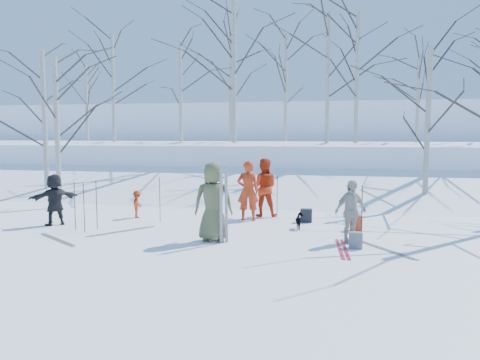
% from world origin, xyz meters
% --- Properties ---
extents(ground, '(120.00, 120.00, 0.00)m').
position_xyz_m(ground, '(0.00, 0.00, 0.00)').
color(ground, white).
rests_on(ground, ground).
extents(snow_ramp, '(70.00, 9.49, 4.12)m').
position_xyz_m(snow_ramp, '(0.00, 7.00, 0.15)').
color(snow_ramp, white).
rests_on(snow_ramp, ground).
extents(snow_plateau, '(70.00, 18.00, 2.20)m').
position_xyz_m(snow_plateau, '(0.00, 17.00, 1.00)').
color(snow_plateau, white).
rests_on(snow_plateau, ground).
extents(far_hill, '(90.00, 30.00, 6.00)m').
position_xyz_m(far_hill, '(0.00, 38.00, 2.00)').
color(far_hill, white).
rests_on(far_hill, ground).
extents(skier_olive_center, '(1.06, 0.79, 1.95)m').
position_xyz_m(skier_olive_center, '(-0.22, -0.68, 0.97)').
color(skier_olive_center, '#4F5231').
rests_on(skier_olive_center, ground).
extents(skier_red_north, '(0.73, 0.54, 1.82)m').
position_xyz_m(skier_red_north, '(0.11, 2.16, 0.91)').
color(skier_red_north, '#AC2B10').
rests_on(skier_red_north, ground).
extents(skier_redor_behind, '(0.96, 0.78, 1.85)m').
position_xyz_m(skier_redor_behind, '(0.46, 3.00, 0.93)').
color(skier_redor_behind, red).
rests_on(skier_redor_behind, ground).
extents(skier_red_seated, '(0.41, 0.61, 0.87)m').
position_xyz_m(skier_red_seated, '(-3.37, 1.88, 0.44)').
color(skier_red_seated, '#AC2B10').
rests_on(skier_red_seated, ground).
extents(skier_cream_east, '(0.94, 0.84, 1.53)m').
position_xyz_m(skier_cream_east, '(3.08, -0.22, 0.77)').
color(skier_cream_east, beige).
rests_on(skier_cream_east, ground).
extents(skier_grey_west, '(1.26, 1.32, 1.49)m').
position_xyz_m(skier_grey_west, '(-5.22, 0.32, 0.75)').
color(skier_grey_west, black).
rests_on(skier_grey_west, ground).
extents(dog, '(0.34, 0.56, 0.45)m').
position_xyz_m(dog, '(1.76, 1.19, 0.22)').
color(dog, black).
rests_on(dog, ground).
extents(upright_ski_left, '(0.11, 0.17, 1.90)m').
position_xyz_m(upright_ski_left, '(0.05, -0.96, 0.95)').
color(upright_ski_left, silver).
rests_on(upright_ski_left, ground).
extents(upright_ski_right, '(0.11, 0.23, 1.89)m').
position_xyz_m(upright_ski_right, '(0.15, -0.87, 0.95)').
color(upright_ski_right, silver).
rests_on(upright_ski_right, ground).
extents(ski_pair_a, '(1.97, 2.09, 0.02)m').
position_xyz_m(ski_pair_a, '(3.85, -0.79, 0.01)').
color(ski_pair_a, silver).
rests_on(ski_pair_a, ground).
extents(ski_pair_b, '(1.97, 2.09, 0.02)m').
position_xyz_m(ski_pair_b, '(-4.05, -1.39, 0.01)').
color(ski_pair_b, silver).
rests_on(ski_pair_b, ground).
extents(ski_pair_c, '(1.99, 2.09, 0.02)m').
position_xyz_m(ski_pair_c, '(-2.92, -0.17, 0.01)').
color(ski_pair_c, silver).
rests_on(ski_pair_c, ground).
extents(ski_pair_d, '(0.48, 1.93, 0.02)m').
position_xyz_m(ski_pair_d, '(2.90, -0.92, 0.01)').
color(ski_pair_d, '#AE182C').
rests_on(ski_pair_d, ground).
extents(ski_pole_a, '(0.02, 0.02, 1.34)m').
position_xyz_m(ski_pole_a, '(3.14, 0.84, 0.67)').
color(ski_pole_a, black).
rests_on(ski_pole_a, ground).
extents(ski_pole_b, '(0.02, 0.02, 1.34)m').
position_xyz_m(ski_pole_b, '(3.38, 0.43, 0.67)').
color(ski_pole_b, black).
rests_on(ski_pole_b, ground).
extents(ski_pole_c, '(0.02, 0.02, 1.34)m').
position_xyz_m(ski_pole_c, '(-2.46, 1.48, 0.67)').
color(ski_pole_c, black).
rests_on(ski_pole_c, ground).
extents(ski_pole_d, '(0.02, 0.02, 1.34)m').
position_xyz_m(ski_pole_d, '(-3.74, 0.03, 0.67)').
color(ski_pole_d, black).
rests_on(ski_pole_d, ground).
extents(ski_pole_e, '(0.02, 0.02, 1.34)m').
position_xyz_m(ski_pole_e, '(0.93, 2.74, 0.67)').
color(ski_pole_e, black).
rests_on(ski_pole_e, ground).
extents(ski_pole_f, '(0.02, 0.02, 1.34)m').
position_xyz_m(ski_pole_f, '(-3.86, -0.43, 0.67)').
color(ski_pole_f, black).
rests_on(ski_pole_f, ground).
extents(ski_pole_g, '(0.02, 0.02, 1.34)m').
position_xyz_m(ski_pole_g, '(-4.28, -0.18, 0.67)').
color(ski_pole_g, black).
rests_on(ski_pole_g, ground).
extents(backpack_red, '(0.32, 0.22, 0.42)m').
position_xyz_m(backpack_red, '(3.28, 1.26, 0.21)').
color(backpack_red, '#A73119').
rests_on(backpack_red, ground).
extents(backpack_grey, '(0.30, 0.20, 0.38)m').
position_xyz_m(backpack_grey, '(3.19, -0.78, 0.19)').
color(backpack_grey, '#5B5D63').
rests_on(backpack_grey, ground).
extents(backpack_dark, '(0.34, 0.24, 0.40)m').
position_xyz_m(backpack_dark, '(1.87, 2.23, 0.20)').
color(backpack_dark, black).
rests_on(backpack_dark, ground).
extents(birch_plateau_a, '(3.87, 3.87, 4.67)m').
position_xyz_m(birch_plateau_a, '(-12.27, 14.64, 4.53)').
color(birch_plateau_a, silver).
rests_on(birch_plateau_a, snow_plateau).
extents(birch_plateau_b, '(4.92, 4.92, 6.17)m').
position_xyz_m(birch_plateau_b, '(2.25, 11.36, 5.29)').
color(birch_plateau_b, silver).
rests_on(birch_plateau_b, snow_plateau).
extents(birch_plateau_c, '(4.74, 4.74, 5.91)m').
position_xyz_m(birch_plateau_c, '(3.56, 10.53, 5.16)').
color(birch_plateau_c, silver).
rests_on(birch_plateau_c, snow_plateau).
extents(birch_plateau_f, '(4.57, 4.57, 5.67)m').
position_xyz_m(birch_plateau_f, '(-9.05, 11.77, 5.03)').
color(birch_plateau_f, silver).
rests_on(birch_plateau_f, snow_plateau).
extents(birch_plateau_g, '(3.61, 3.61, 4.31)m').
position_xyz_m(birch_plateau_g, '(6.61, 13.01, 4.35)').
color(birch_plateau_g, silver).
rests_on(birch_plateau_g, snow_plateau).
extents(birch_plateau_h, '(4.37, 4.37, 5.39)m').
position_xyz_m(birch_plateau_h, '(-5.69, 13.00, 4.89)').
color(birch_plateau_h, silver).
rests_on(birch_plateau_h, snow_plateau).
extents(birch_plateau_i, '(4.82, 4.82, 6.03)m').
position_xyz_m(birch_plateau_i, '(-0.19, 15.32, 5.21)').
color(birch_plateau_i, silver).
rests_on(birch_plateau_i, snow_plateau).
extents(birch_plateau_k, '(5.59, 5.59, 7.13)m').
position_xyz_m(birch_plateau_k, '(-2.15, 10.53, 5.76)').
color(birch_plateau_k, silver).
rests_on(birch_plateau_k, snow_plateau).
extents(birch_plateau_l, '(4.75, 4.75, 5.92)m').
position_xyz_m(birch_plateau_l, '(-3.04, 13.75, 5.16)').
color(birch_plateau_l, silver).
rests_on(birch_plateau_l, snow_plateau).
extents(birch_edge_a, '(4.31, 4.31, 5.30)m').
position_xyz_m(birch_edge_a, '(-6.96, 3.25, 2.65)').
color(birch_edge_a, silver).
rests_on(birch_edge_a, ground).
extents(birch_edge_d, '(4.79, 4.79, 5.98)m').
position_xyz_m(birch_edge_d, '(-8.94, 5.47, 2.99)').
color(birch_edge_d, silver).
rests_on(birch_edge_d, ground).
extents(birch_edge_e, '(4.55, 4.55, 5.65)m').
position_xyz_m(birch_edge_e, '(5.84, 5.81, 2.82)').
color(birch_edge_e, silver).
rests_on(birch_edge_e, ground).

